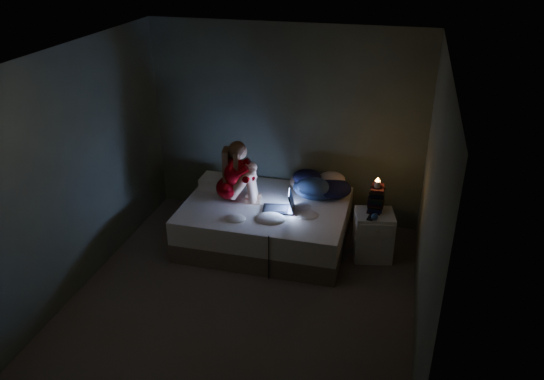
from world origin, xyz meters
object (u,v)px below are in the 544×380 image
(bed, at_px, (266,223))
(candle, at_px, (377,182))
(woman, at_px, (228,171))
(phone, at_px, (369,217))
(nightstand, at_px, (373,235))
(laptop, at_px, (278,200))

(bed, xyz_separation_m, candle, (1.32, 0.07, 0.69))
(woman, bearing_deg, phone, -14.26)
(bed, distance_m, nightstand, 1.33)
(bed, xyz_separation_m, laptop, (0.18, -0.12, 0.41))
(bed, distance_m, woman, 0.82)
(woman, distance_m, phone, 1.78)
(woman, height_order, laptop, woman)
(laptop, distance_m, nightstand, 1.21)
(candle, bearing_deg, laptop, -170.85)
(woman, bearing_deg, bed, -10.23)
(bed, height_order, candle, candle)
(bed, xyz_separation_m, phone, (1.27, -0.11, 0.33))
(candle, distance_m, phone, 0.41)
(bed, relative_size, nightstand, 3.34)
(laptop, bearing_deg, phone, -9.76)
(nightstand, height_order, candle, candle)
(candle, bearing_deg, bed, -177.10)
(woman, relative_size, candle, 9.83)
(laptop, bearing_deg, bed, 137.86)
(laptop, distance_m, candle, 1.19)
(woman, xyz_separation_m, candle, (1.79, 0.07, 0.03))
(bed, relative_size, laptop, 5.30)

